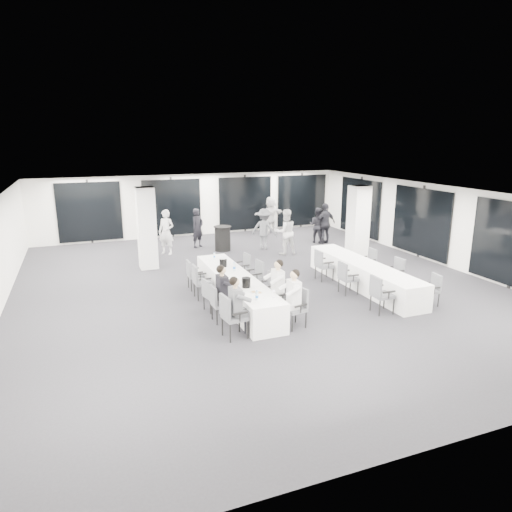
{
  "coord_description": "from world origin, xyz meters",
  "views": [
    {
      "loc": [
        -4.84,
        -12.41,
        4.42
      ],
      "look_at": [
        -0.11,
        -0.2,
        0.99
      ],
      "focal_mm": 32.0,
      "sensor_mm": 36.0,
      "label": 1
    }
  ],
  "objects_px": {
    "banquet_table_side": "(363,275)",
    "standing_guest_a": "(198,226)",
    "chair_main_left_second": "(219,301)",
    "chair_main_left_fourth": "(200,280)",
    "cocktail_table": "(223,238)",
    "banquet_table_main": "(236,289)",
    "standing_guest_c": "(264,226)",
    "standing_guest_g": "(166,229)",
    "chair_main_right_second": "(281,294)",
    "chair_main_right_mid": "(269,286)",
    "chair_main_right_fourth": "(256,274)",
    "chair_main_right_near": "(297,305)",
    "standing_guest_d": "(325,221)",
    "chair_side_left_near": "(380,292)",
    "chair_side_right_mid": "(396,271)",
    "chair_side_right_far": "(369,260)",
    "chair_side_left_far": "(322,263)",
    "chair_main_left_near": "(231,314)",
    "standing_guest_h": "(318,223)",
    "chair_side_left_mid": "(346,276)",
    "ice_bucket_far": "(223,263)",
    "ice_bucket_near": "(246,282)",
    "chair_side_right_near": "(432,288)",
    "chair_main_left_far": "(193,273)",
    "standing_guest_f": "(271,212)",
    "standing_guest_b": "(286,229)",
    "chair_main_left_mid": "(211,293)"
  },
  "relations": [
    {
      "from": "standing_guest_h",
      "to": "ice_bucket_near",
      "type": "xyz_separation_m",
      "value": [
        -5.68,
        -6.69,
        0.02
      ]
    },
    {
      "from": "cocktail_table",
      "to": "standing_guest_g",
      "type": "distance_m",
      "value": 2.25
    },
    {
      "from": "banquet_table_side",
      "to": "standing_guest_a",
      "type": "relative_size",
      "value": 2.75
    },
    {
      "from": "standing_guest_c",
      "to": "standing_guest_g",
      "type": "bearing_deg",
      "value": 32.69
    },
    {
      "from": "banquet_table_main",
      "to": "standing_guest_d",
      "type": "bearing_deg",
      "value": 42.79
    },
    {
      "from": "chair_main_right_near",
      "to": "chair_main_right_mid",
      "type": "bearing_deg",
      "value": -10.68
    },
    {
      "from": "chair_main_left_fourth",
      "to": "chair_side_left_far",
      "type": "bearing_deg",
      "value": 93.16
    },
    {
      "from": "chair_main_left_second",
      "to": "standing_guest_c",
      "type": "xyz_separation_m",
      "value": [
        3.88,
        6.57,
        0.4
      ]
    },
    {
      "from": "chair_main_left_second",
      "to": "chair_main_right_second",
      "type": "height_order",
      "value": "chair_main_left_second"
    },
    {
      "from": "chair_main_right_near",
      "to": "chair_side_right_mid",
      "type": "height_order",
      "value": "chair_main_right_near"
    },
    {
      "from": "chair_main_left_second",
      "to": "standing_guest_h",
      "type": "bearing_deg",
      "value": 134.53
    },
    {
      "from": "chair_main_right_mid",
      "to": "chair_side_left_near",
      "type": "bearing_deg",
      "value": -138.52
    },
    {
      "from": "chair_main_left_mid",
      "to": "banquet_table_side",
      "type": "bearing_deg",
      "value": 81.46
    },
    {
      "from": "chair_main_left_near",
      "to": "chair_main_left_second",
      "type": "distance_m",
      "value": 1.01
    },
    {
      "from": "chair_side_left_far",
      "to": "chair_main_left_fourth",
      "type": "bearing_deg",
      "value": -86.9
    },
    {
      "from": "chair_main_left_second",
      "to": "standing_guest_g",
      "type": "bearing_deg",
      "value": 177.43
    },
    {
      "from": "chair_main_right_mid",
      "to": "chair_main_right_fourth",
      "type": "bearing_deg",
      "value": -13.48
    },
    {
      "from": "standing_guest_c",
      "to": "standing_guest_d",
      "type": "bearing_deg",
      "value": -138.82
    },
    {
      "from": "standing_guest_b",
      "to": "cocktail_table",
      "type": "bearing_deg",
      "value": -31.52
    },
    {
      "from": "chair_main_right_second",
      "to": "standing_guest_a",
      "type": "height_order",
      "value": "standing_guest_a"
    },
    {
      "from": "cocktail_table",
      "to": "banquet_table_main",
      "type": "bearing_deg",
      "value": -103.69
    },
    {
      "from": "chair_main_right_near",
      "to": "banquet_table_side",
      "type": "bearing_deg",
      "value": -68.99
    },
    {
      "from": "chair_main_left_mid",
      "to": "standing_guest_d",
      "type": "relative_size",
      "value": 0.44
    },
    {
      "from": "standing_guest_c",
      "to": "standing_guest_d",
      "type": "relative_size",
      "value": 0.95
    },
    {
      "from": "ice_bucket_far",
      "to": "chair_side_right_far",
      "type": "bearing_deg",
      "value": -2.6
    },
    {
      "from": "chair_side_left_mid",
      "to": "standing_guest_h",
      "type": "height_order",
      "value": "standing_guest_h"
    },
    {
      "from": "chair_main_right_fourth",
      "to": "standing_guest_g",
      "type": "relative_size",
      "value": 0.47
    },
    {
      "from": "chair_side_right_mid",
      "to": "chair_main_left_fourth",
      "type": "bearing_deg",
      "value": 74.9
    },
    {
      "from": "chair_main_left_second",
      "to": "chair_main_left_fourth",
      "type": "relative_size",
      "value": 0.96
    },
    {
      "from": "chair_side_left_near",
      "to": "standing_guest_a",
      "type": "relative_size",
      "value": 0.54
    },
    {
      "from": "chair_main_right_near",
      "to": "standing_guest_d",
      "type": "relative_size",
      "value": 0.49
    },
    {
      "from": "chair_side_left_near",
      "to": "chair_side_right_mid",
      "type": "relative_size",
      "value": 1.07
    },
    {
      "from": "chair_main_right_fourth",
      "to": "chair_side_left_near",
      "type": "xyz_separation_m",
      "value": [
        2.37,
        -2.73,
        0.03
      ]
    },
    {
      "from": "chair_main_right_fourth",
      "to": "chair_main_left_far",
      "type": "bearing_deg",
      "value": 56.2
    },
    {
      "from": "standing_guest_c",
      "to": "standing_guest_h",
      "type": "bearing_deg",
      "value": -132.2
    },
    {
      "from": "chair_main_left_near",
      "to": "standing_guest_f",
      "type": "distance_m",
      "value": 11.82
    },
    {
      "from": "chair_main_right_fourth",
      "to": "chair_side_right_near",
      "type": "xyz_separation_m",
      "value": [
        4.03,
        -2.76,
        -0.04
      ]
    },
    {
      "from": "chair_main_left_near",
      "to": "standing_guest_a",
      "type": "height_order",
      "value": "standing_guest_a"
    },
    {
      "from": "chair_main_right_fourth",
      "to": "chair_side_right_mid",
      "type": "distance_m",
      "value": 4.22
    },
    {
      "from": "chair_main_left_fourth",
      "to": "chair_main_right_near",
      "type": "height_order",
      "value": "chair_main_left_fourth"
    },
    {
      "from": "standing_guest_f",
      "to": "standing_guest_g",
      "type": "xyz_separation_m",
      "value": [
        -5.34,
        -2.31,
        0.0
      ]
    },
    {
      "from": "chair_side_right_far",
      "to": "chair_side_left_far",
      "type": "bearing_deg",
      "value": 85.5
    },
    {
      "from": "chair_main_left_second",
      "to": "standing_guest_h",
      "type": "distance_m",
      "value": 9.41
    },
    {
      "from": "chair_main_left_fourth",
      "to": "standing_guest_h",
      "type": "height_order",
      "value": "standing_guest_h"
    },
    {
      "from": "chair_side_left_near",
      "to": "standing_guest_d",
      "type": "relative_size",
      "value": 0.5
    },
    {
      "from": "chair_main_right_near",
      "to": "chair_side_right_near",
      "type": "distance_m",
      "value": 4.03
    },
    {
      "from": "banquet_table_side",
      "to": "standing_guest_d",
      "type": "bearing_deg",
      "value": 71.9
    },
    {
      "from": "chair_main_right_mid",
      "to": "chair_main_right_fourth",
      "type": "height_order",
      "value": "chair_main_right_fourth"
    },
    {
      "from": "cocktail_table",
      "to": "chair_main_left_near",
      "type": "bearing_deg",
      "value": -105.82
    },
    {
      "from": "chair_main_left_second",
      "to": "standing_guest_c",
      "type": "relative_size",
      "value": 0.5
    }
  ]
}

